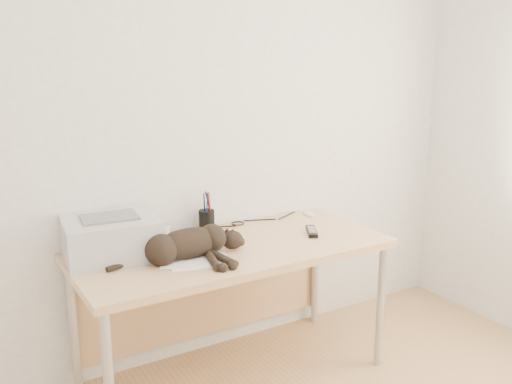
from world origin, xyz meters
TOP-DOWN VIEW (x-y plane):
  - wall_back at (0.00, 1.75)m, footprint 3.50×0.00m
  - desk at (0.00, 1.48)m, footprint 1.60×0.70m
  - printer at (-0.57, 1.56)m, footprint 0.47×0.41m
  - papers at (-0.25, 1.29)m, footprint 0.36×0.31m
  - cat at (-0.28, 1.34)m, footprint 0.68×0.31m
  - mug at (-0.28, 1.64)m, footprint 0.13×0.13m
  - pen_cup at (-0.00, 1.68)m, footprint 0.09×0.09m
  - remote_grey at (-0.15, 1.62)m, footprint 0.08×0.20m
  - remote_black at (0.47, 1.36)m, footprint 0.13×0.18m
  - mouse at (0.66, 1.65)m, footprint 0.07×0.11m
  - cable_tangle at (0.00, 1.70)m, footprint 1.36×0.08m

SIDE VIEW (x-z plane):
  - desk at x=0.00m, z-range 0.24..0.98m
  - papers at x=-0.25m, z-range 0.74..0.75m
  - cable_tangle at x=0.00m, z-range 0.74..0.75m
  - remote_black at x=0.47m, z-range 0.74..0.76m
  - remote_grey at x=-0.15m, z-range 0.74..0.76m
  - mouse at x=0.66m, z-range 0.74..0.77m
  - mug at x=-0.28m, z-range 0.74..0.83m
  - pen_cup at x=0.00m, z-range 0.69..0.91m
  - cat at x=-0.28m, z-range 0.73..0.89m
  - printer at x=-0.57m, z-range 0.74..0.94m
  - wall_back at x=0.00m, z-range -0.45..3.05m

